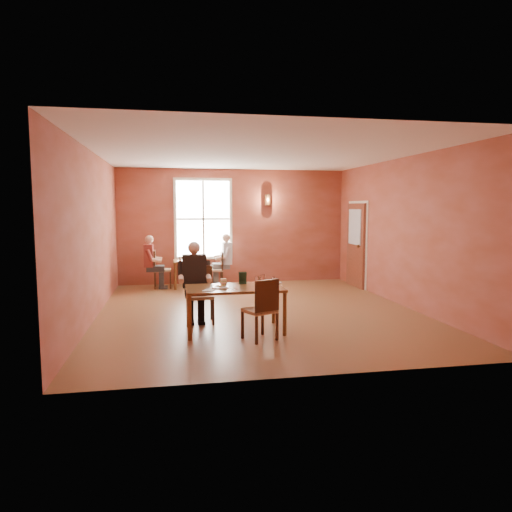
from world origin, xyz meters
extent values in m
cube|color=brown|center=(0.00, 0.00, 0.00)|extent=(6.00, 7.00, 0.01)
cube|color=brown|center=(0.00, 3.50, 1.50)|extent=(6.00, 0.04, 3.00)
cube|color=brown|center=(0.00, -3.50, 1.50)|extent=(6.00, 0.04, 3.00)
cube|color=brown|center=(-3.00, 0.00, 1.50)|extent=(0.04, 7.00, 3.00)
cube|color=brown|center=(3.00, 0.00, 1.50)|extent=(0.04, 7.00, 3.00)
cube|color=white|center=(0.00, 0.00, 3.00)|extent=(6.00, 7.00, 0.04)
cube|color=white|center=(-0.80, 3.45, 1.70)|extent=(1.36, 0.10, 1.96)
cube|color=maroon|center=(2.94, 2.30, 1.05)|extent=(0.12, 1.04, 2.10)
cylinder|color=brown|center=(0.90, 3.40, 2.20)|extent=(0.16, 0.16, 0.28)
cylinder|color=white|center=(-0.87, -1.39, 0.74)|extent=(0.32, 0.32, 0.03)
cube|color=tan|center=(-0.81, -1.27, 0.78)|extent=(0.10, 0.10, 0.11)
cube|color=black|center=(-0.47, -1.12, 0.83)|extent=(0.13, 0.08, 0.21)
cube|color=silver|center=(-0.72, -1.59, 0.73)|extent=(0.20, 0.02, 0.00)
cube|color=white|center=(-1.06, -1.60, 0.73)|extent=(0.23, 0.23, 0.01)
cylinder|color=silver|center=(0.10, -1.15, 0.73)|extent=(0.20, 0.20, 0.01)
imported|color=white|center=(-1.05, 2.89, 0.72)|extent=(0.14, 0.14, 0.09)
imported|color=white|center=(-1.42, 3.05, 0.72)|extent=(0.12, 0.12, 0.09)
camera|label=1|loc=(-1.61, -8.52, 1.98)|focal=32.00mm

